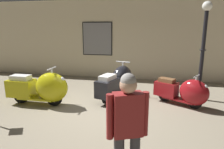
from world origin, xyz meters
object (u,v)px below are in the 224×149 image
(scooter_2, at_px, (185,92))
(visitor_0, at_px, (127,125))
(scooter_0, at_px, (42,88))
(lamppost, at_px, (203,48))
(scooter_1, at_px, (118,81))

(scooter_2, distance_m, visitor_0, 3.63)
(scooter_0, xyz_separation_m, visitor_0, (2.82, -2.64, 0.45))
(lamppost, relative_size, visitor_0, 1.79)
(visitor_0, bearing_deg, scooter_1, -11.26)
(scooter_0, distance_m, scooter_1, 2.33)
(lamppost, bearing_deg, scooter_0, -162.48)
(scooter_2, xyz_separation_m, lamppost, (0.52, 0.70, 1.19))
(scooter_2, bearing_deg, visitor_0, -80.19)
(scooter_2, bearing_deg, lamppost, 82.71)
(scooter_1, distance_m, lamppost, 2.78)
(scooter_1, height_order, visitor_0, visitor_0)
(scooter_2, bearing_deg, scooter_0, -140.07)
(scooter_1, relative_size, scooter_2, 1.22)
(lamppost, height_order, visitor_0, lamppost)
(scooter_0, height_order, lamppost, lamppost)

